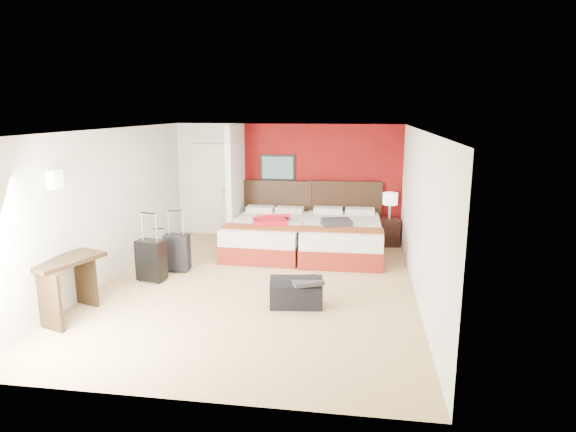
% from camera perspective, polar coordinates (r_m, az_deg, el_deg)
% --- Properties ---
extents(ground, '(6.50, 6.50, 0.00)m').
position_cam_1_polar(ground, '(8.05, -3.60, -8.09)').
color(ground, '#D3B782').
rests_on(ground, ground).
extents(room_walls, '(5.02, 6.52, 2.50)m').
position_cam_1_polar(room_walls, '(9.42, -10.28, 2.67)').
color(room_walls, silver).
rests_on(room_walls, ground).
extents(red_accent_panel, '(3.50, 0.04, 2.50)m').
position_cam_1_polar(red_accent_panel, '(10.75, 3.83, 3.99)').
color(red_accent_panel, maroon).
rests_on(red_accent_panel, ground).
extents(partition_wall, '(0.12, 1.20, 2.50)m').
position_cam_1_polar(partition_wall, '(10.44, -6.09, 3.69)').
color(partition_wall, silver).
rests_on(partition_wall, ground).
extents(entry_door, '(0.82, 0.06, 2.05)m').
position_cam_1_polar(entry_door, '(11.24, -9.02, 3.06)').
color(entry_door, silver).
rests_on(entry_door, ground).
extents(bed_left, '(1.53, 2.14, 0.63)m').
position_cam_1_polar(bed_left, '(9.86, -2.36, -2.32)').
color(bed_left, white).
rests_on(bed_left, ground).
extents(bed_right, '(1.55, 2.19, 0.65)m').
position_cam_1_polar(bed_right, '(9.67, 6.29, -2.62)').
color(bed_right, white).
rests_on(bed_right, ground).
extents(red_suitcase_open, '(0.87, 1.02, 0.11)m').
position_cam_1_polar(red_suitcase_open, '(9.66, -1.91, -0.38)').
color(red_suitcase_open, '#B70F20').
rests_on(red_suitcase_open, bed_left).
extents(jacket_bundle, '(0.63, 0.55, 0.13)m').
position_cam_1_polar(jacket_bundle, '(9.29, 5.66, -0.76)').
color(jacket_bundle, '#323236').
rests_on(jacket_bundle, bed_right).
extents(nightstand, '(0.45, 0.45, 0.57)m').
position_cam_1_polar(nightstand, '(10.50, 11.64, -1.83)').
color(nightstand, black).
rests_on(nightstand, ground).
extents(table_lamp, '(0.38, 0.38, 0.55)m').
position_cam_1_polar(table_lamp, '(10.38, 11.78, 1.16)').
color(table_lamp, white).
rests_on(table_lamp, nightstand).
extents(suitcase_black, '(0.49, 0.35, 0.67)m').
position_cam_1_polar(suitcase_black, '(8.47, -15.64, -5.13)').
color(suitcase_black, black).
rests_on(suitcase_black, ground).
extents(suitcase_charcoal, '(0.45, 0.30, 0.63)m').
position_cam_1_polar(suitcase_charcoal, '(8.86, -12.77, -4.31)').
color(suitcase_charcoal, black).
rests_on(suitcase_charcoal, ground).
extents(suitcase_navy, '(0.37, 0.31, 0.44)m').
position_cam_1_polar(suitcase_navy, '(9.03, -14.64, -4.72)').
color(suitcase_navy, black).
rests_on(suitcase_navy, ground).
extents(duffel_bag, '(0.80, 0.49, 0.38)m').
position_cam_1_polar(duffel_bag, '(7.19, 0.97, -9.02)').
color(duffel_bag, black).
rests_on(duffel_bag, ground).
extents(jacket_draped, '(0.55, 0.52, 0.06)m').
position_cam_1_polar(jacket_draped, '(7.05, 2.14, -7.57)').
color(jacket_draped, '#323136').
rests_on(jacket_draped, duffel_bag).
extents(desk, '(0.81, 1.11, 0.83)m').
position_cam_1_polar(desk, '(7.41, -24.26, -7.62)').
color(desk, black).
rests_on(desk, ground).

